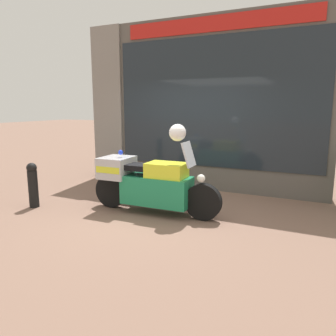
% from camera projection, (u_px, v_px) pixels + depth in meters
% --- Properties ---
extents(ground_plane, '(60.00, 60.00, 0.00)m').
position_uv_depth(ground_plane, '(161.00, 211.00, 5.98)').
color(ground_plane, '#7A5B4C').
extents(shop_building, '(5.65, 0.55, 3.78)m').
position_uv_depth(shop_building, '(185.00, 105.00, 7.56)').
color(shop_building, '#56514C').
rests_on(shop_building, ground).
extents(window_display, '(4.37, 0.30, 2.08)m').
position_uv_depth(window_display, '(214.00, 167.00, 7.54)').
color(window_display, slate).
rests_on(window_display, ground).
extents(paramedic_motorcycle, '(2.43, 0.63, 1.30)m').
position_uv_depth(paramedic_motorcycle, '(148.00, 182.00, 5.81)').
color(paramedic_motorcycle, black).
rests_on(paramedic_motorcycle, ground).
extents(white_helmet, '(0.29, 0.29, 0.29)m').
position_uv_depth(white_helmet, '(178.00, 133.00, 5.42)').
color(white_helmet, white).
rests_on(white_helmet, paramedic_motorcycle).
extents(street_bollard, '(0.19, 0.19, 0.85)m').
position_uv_depth(street_bollard, '(33.00, 184.00, 6.12)').
color(street_bollard, black).
rests_on(street_bollard, ground).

